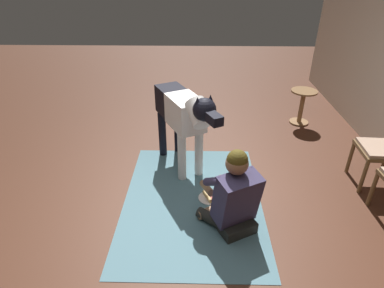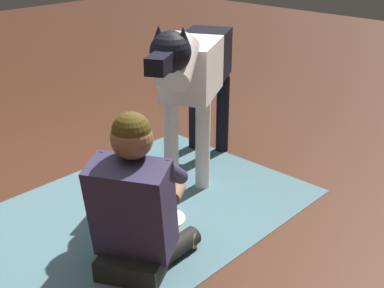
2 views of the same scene
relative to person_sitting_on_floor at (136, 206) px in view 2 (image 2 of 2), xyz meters
name	(u,v)px [view 2 (image 2 of 2)]	position (x,y,z in m)	size (l,w,h in m)	color
ground_plane	(98,215)	(-0.16, -0.56, -0.36)	(15.24, 15.24, 0.00)	#472618
area_rug	(141,211)	(-0.37, -0.40, -0.36)	(2.11, 1.51, 0.01)	slate
person_sitting_on_floor	(136,206)	(0.00, 0.00, 0.00)	(0.72, 0.63, 0.88)	black
large_dog	(194,72)	(-1.00, -0.52, 0.40)	(1.38, 0.80, 1.16)	white
hot_dog_on_plate	(166,216)	(-0.41, -0.21, -0.34)	(0.24, 0.24, 0.06)	white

